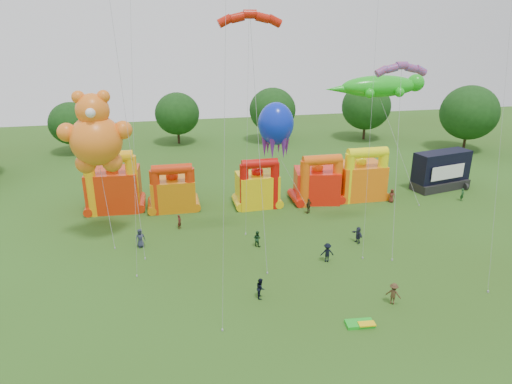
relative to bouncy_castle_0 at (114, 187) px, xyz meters
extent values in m
plane|color=#2D4814|center=(17.18, -29.61, -2.76)|extent=(160.00, 160.00, 0.00)
cylinder|color=#352314|center=(55.60, 14.73, -0.90)|extent=(0.44, 0.44, 3.72)
ellipsoid|color=#143A11|center=(55.60, 14.73, 3.65)|extent=(9.30, 9.30, 8.89)
cylinder|color=#352314|center=(42.39, 25.58, -1.00)|extent=(0.44, 0.44, 3.51)
ellipsoid|color=#143A11|center=(42.39, 25.58, 3.29)|extent=(8.77, 8.78, 8.39)
cylinder|color=#352314|center=(25.39, 27.47, -1.11)|extent=(0.44, 0.44, 3.30)
ellipsoid|color=#143A11|center=(25.39, 27.47, 2.93)|extent=(8.25, 8.25, 7.88)
cylinder|color=#352314|center=(8.69, 29.45, -1.21)|extent=(0.44, 0.44, 3.09)
ellipsoid|color=#143A11|center=(8.69, 29.45, 2.57)|extent=(7.73, 7.72, 7.38)
cylinder|color=#352314|center=(-8.44, 26.49, -1.32)|extent=(0.44, 0.44, 2.88)
ellipsoid|color=#143A11|center=(-8.44, 26.49, 2.20)|extent=(7.20, 7.20, 6.88)
cube|color=red|center=(0.00, 0.32, -0.43)|extent=(6.01, 4.94, 4.65)
cylinder|color=#FFAC0D|center=(-2.23, -1.34, 0.56)|extent=(1.26, 1.26, 6.64)
cylinder|color=#FFAC0D|center=(2.23, -1.34, 0.56)|extent=(1.26, 1.26, 6.64)
cylinder|color=#FFAC0D|center=(0.00, -1.34, 3.88)|extent=(5.09, 1.32, 1.32)
sphere|color=#FFAC0D|center=(0.00, 0.32, 2.19)|extent=(1.40, 1.40, 1.40)
cube|color=#CF710B|center=(6.62, -0.98, -0.95)|extent=(5.04, 4.07, 3.61)
cylinder|color=red|center=(4.69, -2.42, -0.17)|extent=(1.09, 1.09, 5.16)
cylinder|color=red|center=(8.56, -2.42, -0.17)|extent=(1.09, 1.09, 5.16)
cylinder|color=red|center=(6.62, -2.42, 2.41)|extent=(4.42, 1.15, 1.15)
sphere|color=red|center=(6.62, -0.98, 1.16)|extent=(1.40, 1.40, 1.40)
cube|color=yellow|center=(16.34, -2.09, -0.83)|extent=(4.77, 3.90, 3.85)
cylinder|color=red|center=(14.55, -3.42, 0.00)|extent=(1.01, 1.01, 5.51)
cylinder|color=red|center=(18.13, -3.42, 0.00)|extent=(1.01, 1.01, 5.51)
cylinder|color=red|center=(16.34, -3.42, 2.75)|extent=(4.08, 1.06, 1.06)
sphere|color=red|center=(16.34, -2.09, 1.40)|extent=(1.40, 1.40, 1.40)
cube|color=red|center=(23.65, -2.10, -0.82)|extent=(5.77, 4.93, 3.88)
cylinder|color=#FF5C0D|center=(21.65, -3.59, 0.02)|extent=(1.13, 1.13, 5.54)
cylinder|color=#FF5C0D|center=(25.65, -3.59, 0.02)|extent=(1.13, 1.13, 5.54)
cylinder|color=#FF5C0D|center=(23.65, -3.59, 2.79)|extent=(4.57, 1.19, 1.19)
sphere|color=#FF5C0D|center=(23.65, -2.10, 1.42)|extent=(1.40, 1.40, 1.40)
cube|color=orange|center=(29.23, -1.98, -0.63)|extent=(5.46, 4.39, 4.25)
cylinder|color=#FFF50D|center=(27.12, -3.55, 0.28)|extent=(1.19, 1.19, 6.07)
cylinder|color=#FFF50D|center=(31.35, -3.55, 0.28)|extent=(1.19, 1.19, 6.07)
cylinder|color=#FFF50D|center=(29.23, -3.55, 3.32)|extent=(4.83, 1.25, 1.25)
sphere|color=#FFF50D|center=(29.23, -1.98, 1.80)|extent=(1.40, 1.40, 1.40)
cube|color=black|center=(40.83, -1.41, -2.21)|extent=(8.03, 4.34, 1.10)
cube|color=black|center=(40.83, -1.21, 0.25)|extent=(7.96, 3.98, 3.81)
cube|color=white|center=(40.83, -2.70, -0.13)|extent=(5.16, 1.15, 1.79)
cylinder|color=black|center=(37.78, -2.55, -2.36)|extent=(0.30, 0.90, 0.90)
cylinder|color=black|center=(43.87, -2.55, -2.36)|extent=(0.30, 0.90, 0.90)
sphere|color=orange|center=(-0.05, -8.55, 7.54)|extent=(4.67, 4.67, 4.67)
sphere|color=orange|center=(-0.05, -8.55, 10.29)|extent=(2.97, 2.97, 2.97)
sphere|color=orange|center=(-1.11, -8.55, 11.46)|extent=(1.17, 1.17, 1.17)
sphere|color=orange|center=(1.01, -8.55, 11.46)|extent=(1.17, 1.17, 1.17)
sphere|color=orange|center=(-2.49, -8.55, 8.38)|extent=(1.70, 1.70, 1.70)
sphere|color=orange|center=(2.39, -8.55, 8.38)|extent=(1.70, 1.70, 1.70)
sphere|color=orange|center=(-1.22, -8.55, 5.42)|extent=(1.91, 1.91, 1.91)
sphere|color=orange|center=(1.12, -8.55, 5.42)|extent=(1.91, 1.91, 1.91)
sphere|color=white|center=(-0.05, -9.98, 10.29)|extent=(0.85, 0.85, 0.85)
ellipsoid|color=green|center=(33.08, 2.70, 10.06)|extent=(10.18, 3.18, 2.70)
sphere|color=green|center=(38.05, 2.70, 10.35)|extent=(2.19, 2.19, 2.19)
cone|color=green|center=(27.91, 2.70, 9.86)|extent=(3.98, 1.59, 1.59)
sphere|color=green|center=(35.07, 4.29, 9.46)|extent=(1.19, 1.19, 1.19)
sphere|color=green|center=(35.07, 1.11, 9.46)|extent=(1.19, 1.19, 1.19)
sphere|color=green|center=(31.10, 4.29, 9.46)|extent=(1.19, 1.19, 1.19)
sphere|color=green|center=(31.10, 1.11, 9.46)|extent=(1.19, 1.19, 1.19)
ellipsoid|color=#0C25C0|center=(18.56, -1.83, 6.85)|extent=(4.04, 4.04, 4.84)
cone|color=#591E8C|center=(19.87, -1.83, 4.63)|extent=(0.91, 0.91, 3.23)
cone|color=#591E8C|center=(19.21, -0.69, 4.63)|extent=(0.91, 0.91, 3.23)
cone|color=#591E8C|center=(17.90, -0.69, 4.63)|extent=(0.91, 0.91, 3.23)
cone|color=#591E8C|center=(17.25, -1.83, 4.63)|extent=(0.91, 0.91, 3.23)
cone|color=#591E8C|center=(17.90, -2.97, 4.63)|extent=(0.91, 0.91, 3.23)
cone|color=#591E8C|center=(19.21, -2.97, 4.63)|extent=(0.91, 0.91, 3.23)
cube|color=green|center=(18.79, -26.07, -2.64)|extent=(2.08, 1.17, 0.24)
cube|color=yellow|center=(19.19, -26.37, -2.50)|extent=(1.25, 0.70, 0.10)
imported|color=#24293C|center=(3.10, -10.40, -1.82)|extent=(1.04, 0.81, 1.88)
imported|color=#4C1915|center=(6.99, -6.94, -1.98)|extent=(0.62, 0.68, 1.55)
imported|color=#16381D|center=(14.13, -12.50, -1.96)|extent=(0.98, 0.96, 1.59)
imported|color=black|center=(19.69, -16.79, -1.85)|extent=(1.28, 0.88, 1.82)
imported|color=#362E15|center=(21.51, -5.77, -1.86)|extent=(1.11, 0.97, 1.79)
imported|color=#222539|center=(23.99, -13.79, -1.93)|extent=(0.84, 1.61, 1.66)
imported|color=#582519|center=(32.33, -4.61, -1.92)|extent=(0.95, 0.78, 1.68)
imported|color=#1B451F|center=(40.98, -5.87, -1.97)|extent=(0.68, 0.60, 1.56)
imported|color=black|center=(12.58, -21.16, -1.91)|extent=(0.78, 0.93, 1.69)
imported|color=#47311C|center=(22.37, -24.09, -1.87)|extent=(1.30, 1.24, 1.78)
camera|label=1|loc=(5.92, -51.26, 17.68)|focal=32.00mm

